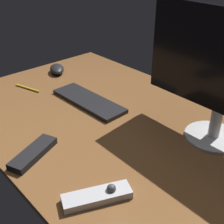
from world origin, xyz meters
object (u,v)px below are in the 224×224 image
media_remote (98,196)px  tv_remote (33,153)px  keyboard (89,101)px  computer_mouse (57,69)px  pen (27,88)px

media_remote → tv_remote: media_remote is taller
keyboard → media_remote: 52.84cm
media_remote → tv_remote: size_ratio=1.05×
computer_mouse → pen: size_ratio=0.85×
tv_remote → pen: tv_remote is taller
computer_mouse → media_remote: same height
keyboard → pen: keyboard is taller
media_remote → pen: media_remote is taller
tv_remote → media_remote: bearing=74.7°
computer_mouse → pen: (7.13, -20.31, -1.49)cm
keyboard → media_remote: media_remote is taller
pen → keyboard: bearing=6.6°
media_remote → tv_remote: bearing=121.0°
pen → computer_mouse: bearing=92.5°
tv_remote → computer_mouse: bearing=-151.6°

